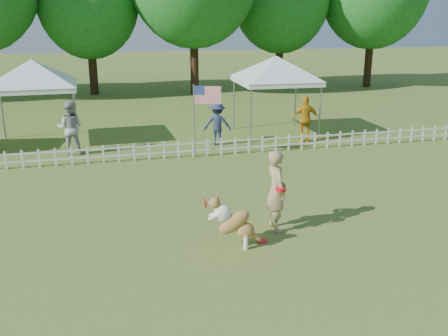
# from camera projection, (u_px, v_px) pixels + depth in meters

# --- Properties ---
(ground) EXTENTS (120.00, 120.00, 0.00)m
(ground) POSITION_uv_depth(u_px,v_px,m) (243.00, 244.00, 10.60)
(ground) COLOR #42641F
(ground) RESTS_ON ground
(picket_fence) EXTENTS (22.00, 0.08, 0.60)m
(picket_fence) POSITION_uv_depth(u_px,v_px,m) (186.00, 149.00, 17.00)
(picket_fence) COLOR white
(picket_fence) RESTS_ON ground
(handler) EXTENTS (0.49, 0.71, 1.86)m
(handler) POSITION_uv_depth(u_px,v_px,m) (276.00, 191.00, 11.10)
(handler) COLOR #9F8A5F
(handler) RESTS_ON ground
(dog) EXTENTS (1.13, 0.66, 1.11)m
(dog) POSITION_uv_depth(u_px,v_px,m) (235.00, 222.00, 10.33)
(dog) COLOR brown
(dog) RESTS_ON ground
(frisbee_on_turf) EXTENTS (0.29, 0.29, 0.02)m
(frisbee_on_turf) POSITION_uv_depth(u_px,v_px,m) (262.00, 241.00, 10.74)
(frisbee_on_turf) COLOR red
(frisbee_on_turf) RESTS_ON ground
(canopy_tent_left) EXTENTS (3.08, 3.08, 3.09)m
(canopy_tent_left) POSITION_uv_depth(u_px,v_px,m) (36.00, 104.00, 18.39)
(canopy_tent_left) COLOR white
(canopy_tent_left) RESTS_ON ground
(canopy_tent_right) EXTENTS (3.08, 3.08, 3.08)m
(canopy_tent_right) POSITION_uv_depth(u_px,v_px,m) (275.00, 97.00, 19.96)
(canopy_tent_right) COLOR white
(canopy_tent_right) RESTS_ON ground
(flag_pole) EXTENTS (0.94, 0.42, 2.52)m
(flag_pole) POSITION_uv_depth(u_px,v_px,m) (194.00, 122.00, 16.62)
(flag_pole) COLOR gray
(flag_pole) RESTS_ON ground
(spectator_a) EXTENTS (1.01, 0.84, 1.86)m
(spectator_a) POSITION_uv_depth(u_px,v_px,m) (70.00, 128.00, 17.27)
(spectator_a) COLOR #A6A5AA
(spectator_a) RESTS_ON ground
(spectator_b) EXTENTS (1.16, 0.86, 1.60)m
(spectator_b) POSITION_uv_depth(u_px,v_px,m) (217.00, 124.00, 18.56)
(spectator_b) COLOR navy
(spectator_b) RESTS_ON ground
(spectator_c) EXTENTS (1.09, 0.59, 1.77)m
(spectator_c) POSITION_uv_depth(u_px,v_px,m) (305.00, 119.00, 18.97)
(spectator_c) COLOR #C88E17
(spectator_c) RESTS_ON ground
(tree_center_left) EXTENTS (6.00, 6.00, 9.80)m
(tree_center_left) POSITION_uv_depth(u_px,v_px,m) (89.00, 11.00, 29.33)
(tree_center_left) COLOR #1B5F1F
(tree_center_left) RESTS_ON ground
(tree_right) EXTENTS (6.20, 6.20, 10.40)m
(tree_right) POSITION_uv_depth(u_px,v_px,m) (281.00, 7.00, 32.03)
(tree_right) COLOR #1B5F1F
(tree_right) RESTS_ON ground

